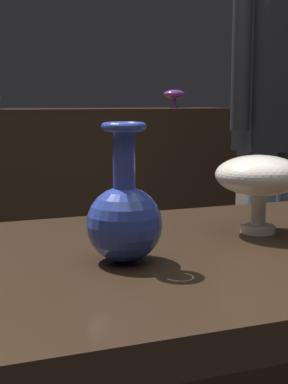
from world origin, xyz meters
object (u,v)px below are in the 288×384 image
shelf_vase_far_right (174,95)px  visitor_near_right (278,107)px  vase_tall_behind (259,177)px  vase_centerpiece (124,217)px

shelf_vase_far_right → visitor_near_right: visitor_near_right is taller
visitor_near_right → shelf_vase_far_right: bearing=-105.1°
shelf_vase_far_right → visitor_near_right: 1.14m
shelf_vase_far_right → visitor_near_right: (-0.07, -1.14, -0.06)m
vase_tall_behind → visitor_near_right: bearing=54.6°
vase_centerpiece → visitor_near_right: bearing=48.0°
visitor_near_right → vase_tall_behind: bearing=42.9°
vase_centerpiece → visitor_near_right: (1.05, 1.16, 0.14)m
vase_tall_behind → visitor_near_right: (0.76, 1.07, 0.11)m
vase_centerpiece → vase_tall_behind: size_ratio=1.31×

